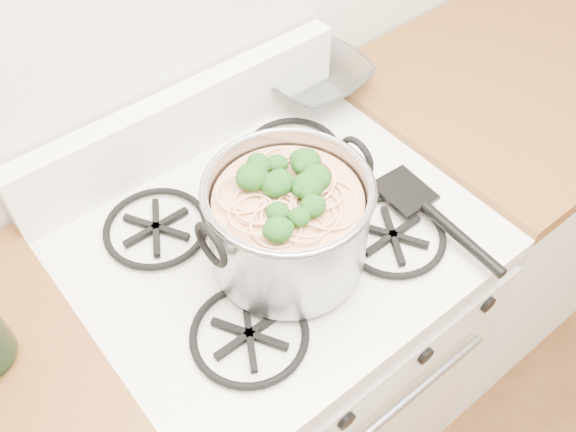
{
  "coord_description": "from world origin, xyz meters",
  "views": [
    {
      "loc": [
        -0.46,
        0.65,
        1.86
      ],
      "look_at": [
        -0.02,
        1.2,
        1.03
      ],
      "focal_mm": 40.0,
      "sensor_mm": 36.0,
      "label": 1
    }
  ],
  "objects": [
    {
      "name": "stock_pot",
      "position": [
        -0.02,
        1.2,
        1.02
      ],
      "size": [
        0.32,
        0.29,
        0.2
      ],
      "color": "gray",
      "rests_on": "gas_range"
    },
    {
      "name": "spatula",
      "position": [
        0.26,
        1.17,
        0.94
      ],
      "size": [
        0.31,
        0.33,
        0.02
      ],
      "primitive_type": null,
      "rotation": [
        0.0,
        0.0,
        -0.05
      ],
      "color": "black",
      "rests_on": "gas_range"
    },
    {
      "name": "counter_right",
      "position": [
        0.88,
        1.26,
        0.46
      ],
      "size": [
        1.0,
        0.65,
        0.92
      ],
      "color": "silver",
      "rests_on": "ground"
    },
    {
      "name": "gas_range",
      "position": [
        0.0,
        1.26,
        0.44
      ],
      "size": [
        0.76,
        0.66,
        0.92
      ],
      "color": "white",
      "rests_on": "ground"
    },
    {
      "name": "glass_bowl",
      "position": [
        0.33,
        1.54,
        0.94
      ],
      "size": [
        0.1,
        0.1,
        0.02
      ],
      "primitive_type": "imported",
      "rotation": [
        0.0,
        0.0,
        0.06
      ],
      "color": "white",
      "rests_on": "gas_range"
    }
  ]
}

